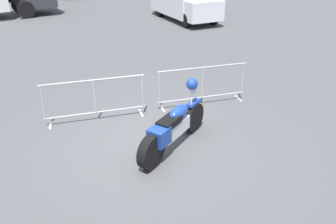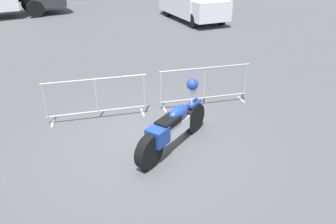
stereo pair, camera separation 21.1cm
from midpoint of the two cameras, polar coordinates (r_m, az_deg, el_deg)
ground_plane at (r=7.26m, az=-4.11°, el=-5.36°), size 120.00×120.00×0.00m
motorcycle at (r=6.83m, az=0.17°, el=-2.50°), size 1.96×1.65×1.34m
crowd_barrier_near at (r=8.12m, az=-13.33°, el=2.17°), size 2.46×0.51×1.07m
crowd_barrier_far at (r=8.75m, az=5.31°, el=4.68°), size 2.46×0.51×1.07m
planter_island at (r=24.52m, az=3.06°, el=18.61°), size 3.73×3.73×0.94m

